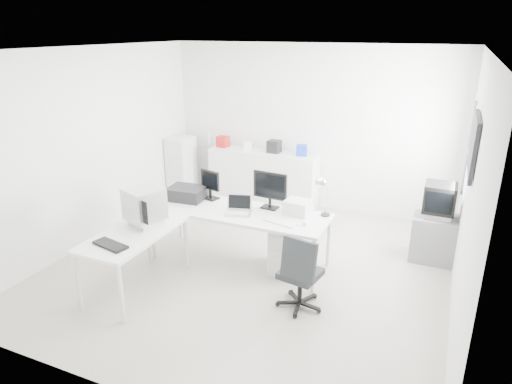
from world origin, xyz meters
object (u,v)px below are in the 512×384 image
at_px(lcd_monitor_large, 270,191).
at_px(laser_printer, 298,207).
at_px(filing_cabinet, 182,167).
at_px(side_desk, 136,260).
at_px(laptop, 238,206).
at_px(tv_cabinet, 434,238).
at_px(crt_monitor, 145,208).
at_px(sideboard, 263,178).
at_px(lcd_monitor_small, 210,185).
at_px(office_chair, 301,270).
at_px(crt_tv, 439,201).
at_px(main_desk, 239,236).
at_px(drawer_pedestal, 289,249).
at_px(inkjet_printer, 187,193).

relative_size(lcd_monitor_large, laser_printer, 1.56).
bearing_deg(filing_cabinet, side_desk, -67.63).
height_order(laptop, tv_cabinet, laptop).
relative_size(tv_cabinet, filing_cabinet, 0.56).
height_order(laptop, crt_monitor, crt_monitor).
relative_size(laser_printer, tv_cabinet, 0.50).
bearing_deg(sideboard, laptop, -75.33).
relative_size(lcd_monitor_small, office_chair, 0.43).
relative_size(crt_tv, sideboard, 0.26).
distance_m(side_desk, office_chair, 2.00).
height_order(lcd_monitor_small, lcd_monitor_large, lcd_monitor_large).
distance_m(side_desk, sideboard, 3.28).
distance_m(lcd_monitor_small, office_chair, 1.96).
distance_m(side_desk, lcd_monitor_large, 1.91).
distance_m(lcd_monitor_small, filing_cabinet, 2.27).
height_order(main_desk, lcd_monitor_large, lcd_monitor_large).
xyz_separation_m(main_desk, crt_tv, (2.42, 1.12, 0.49)).
bearing_deg(side_desk, office_chair, 11.91).
xyz_separation_m(lcd_monitor_small, laptop, (0.60, -0.35, -0.09)).
bearing_deg(laser_printer, drawer_pedestal, -101.36).
bearing_deg(crt_monitor, tv_cabinet, 51.04).
xyz_separation_m(lcd_monitor_large, crt_tv, (2.07, 0.87, -0.14)).
xyz_separation_m(lcd_monitor_large, filing_cabinet, (-2.43, 1.63, -0.43)).
distance_m(laptop, office_chair, 1.27).
height_order(laptop, sideboard, laptop).
height_order(inkjet_printer, lcd_monitor_large, lcd_monitor_large).
relative_size(lcd_monitor_small, laser_printer, 1.26).
bearing_deg(drawer_pedestal, lcd_monitor_small, 170.91).
xyz_separation_m(main_desk, filing_cabinet, (-2.08, 1.88, 0.20)).
distance_m(drawer_pedestal, laser_printer, 0.57).
distance_m(tv_cabinet, sideboard, 3.15).
bearing_deg(main_desk, drawer_pedestal, 4.09).
relative_size(inkjet_printer, lcd_monitor_large, 1.00).
distance_m(side_desk, lcd_monitor_small, 1.50).
height_order(office_chair, crt_tv, crt_tv).
distance_m(side_desk, laptop, 1.43).
xyz_separation_m(lcd_monitor_large, laptop, (-0.30, -0.35, -0.13)).
height_order(side_desk, crt_monitor, crt_monitor).
bearing_deg(laptop, side_desk, -147.29).
distance_m(laptop, tv_cabinet, 2.72).
bearing_deg(laptop, lcd_monitor_large, 34.09).
relative_size(inkjet_printer, laptop, 1.38).
distance_m(drawer_pedestal, crt_monitor, 1.91).
bearing_deg(lcd_monitor_large, filing_cabinet, 150.85).
distance_m(crt_monitor, crt_tv, 3.82).
xyz_separation_m(tv_cabinet, crt_tv, (0.00, 0.00, 0.54)).
relative_size(lcd_monitor_small, filing_cabinet, 0.35).
bearing_deg(office_chair, crt_tv, 64.58).
bearing_deg(laptop, sideboard, 89.36).
xyz_separation_m(main_desk, lcd_monitor_large, (0.35, 0.25, 0.62)).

